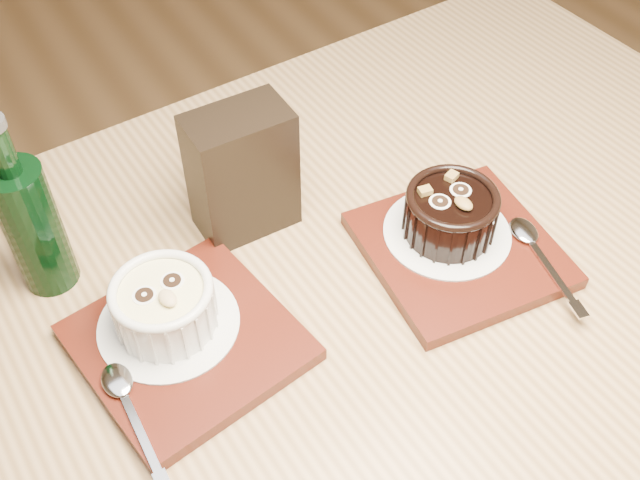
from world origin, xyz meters
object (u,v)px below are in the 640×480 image
(tray_left, at_px, (188,342))
(tray_right, at_px, (459,250))
(table, at_px, (335,384))
(ramekin_dark, at_px, (451,212))
(condiment_stand, at_px, (242,172))
(green_bottle, at_px, (32,224))
(ramekin_white, at_px, (164,304))

(tray_left, bearing_deg, tray_right, -7.55)
(table, bearing_deg, ramekin_dark, 13.89)
(condiment_stand, bearing_deg, tray_left, -135.97)
(table, xyz_separation_m, tray_left, (-0.12, 0.06, 0.10))
(tray_left, height_order, condiment_stand, condiment_stand)
(tray_right, bearing_deg, tray_left, 172.45)
(table, bearing_deg, green_bottle, 135.48)
(table, height_order, tray_left, tray_left)
(table, bearing_deg, ramekin_white, 149.53)
(ramekin_white, xyz_separation_m, ramekin_dark, (0.29, -0.04, 0.00))
(ramekin_white, bearing_deg, ramekin_dark, -13.57)
(table, relative_size, ramekin_white, 13.41)
(tray_right, relative_size, ramekin_dark, 1.94)
(tray_right, distance_m, green_bottle, 0.41)
(ramekin_dark, xyz_separation_m, condiment_stand, (-0.16, 0.13, 0.02))
(ramekin_white, distance_m, condiment_stand, 0.16)
(table, distance_m, ramekin_dark, 0.21)
(table, height_order, condiment_stand, condiment_stand)
(table, xyz_separation_m, ramekin_dark, (0.16, 0.04, 0.14))
(table, relative_size, green_bottle, 6.27)
(table, xyz_separation_m, condiment_stand, (-0.01, 0.17, 0.16))
(table, height_order, ramekin_white, ramekin_white)
(ramekin_white, xyz_separation_m, green_bottle, (-0.07, 0.12, 0.03))
(tray_left, xyz_separation_m, green_bottle, (-0.08, 0.15, 0.07))
(ramekin_dark, height_order, green_bottle, green_bottle)
(table, height_order, green_bottle, green_bottle)
(condiment_stand, height_order, green_bottle, green_bottle)
(tray_right, height_order, green_bottle, green_bottle)
(ramekin_white, height_order, condiment_stand, condiment_stand)
(condiment_stand, distance_m, green_bottle, 0.20)
(green_bottle, bearing_deg, ramekin_dark, -24.32)
(green_bottle, bearing_deg, tray_right, -26.78)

